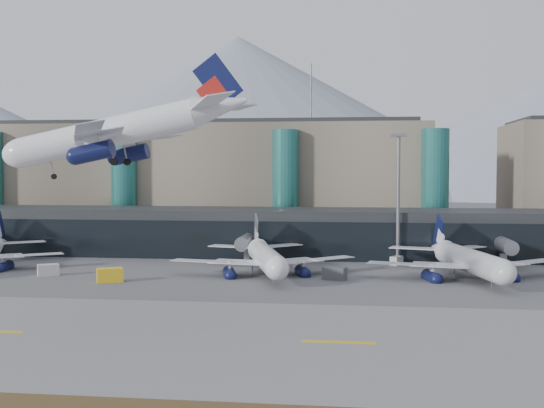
# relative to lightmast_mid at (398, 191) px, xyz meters

# --- Properties ---
(ground) EXTENTS (900.00, 900.00, 0.00)m
(ground) POSITION_rel_lightmast_mid_xyz_m (-30.00, -48.00, -14.42)
(ground) COLOR #515154
(ground) RESTS_ON ground
(runway_strip) EXTENTS (400.00, 40.00, 0.04)m
(runway_strip) POSITION_rel_lightmast_mid_xyz_m (-30.00, -63.00, -14.40)
(runway_strip) COLOR slate
(runway_strip) RESTS_ON ground
(runway_markings) EXTENTS (128.00, 1.00, 0.02)m
(runway_markings) POSITION_rel_lightmast_mid_xyz_m (-30.00, -63.00, -14.37)
(runway_markings) COLOR gold
(runway_markings) RESTS_ON ground
(concourse) EXTENTS (170.00, 27.00, 10.00)m
(concourse) POSITION_rel_lightmast_mid_xyz_m (-30.02, 9.73, -9.45)
(concourse) COLOR black
(concourse) RESTS_ON ground
(terminal_main) EXTENTS (130.00, 30.00, 31.00)m
(terminal_main) POSITION_rel_lightmast_mid_xyz_m (-55.00, 42.00, 1.03)
(terminal_main) COLOR gray
(terminal_main) RESTS_ON ground
(teal_towers) EXTENTS (116.40, 19.40, 46.00)m
(teal_towers) POSITION_rel_lightmast_mid_xyz_m (-44.99, 26.01, -0.41)
(teal_towers) COLOR #28716B
(teal_towers) RESTS_ON ground
(mountain_ridge) EXTENTS (910.00, 400.00, 110.00)m
(mountain_ridge) POSITION_rel_lightmast_mid_xyz_m (-14.03, 332.00, 31.33)
(mountain_ridge) COLOR gray
(mountain_ridge) RESTS_ON ground
(lightmast_mid) EXTENTS (3.00, 1.20, 25.60)m
(lightmast_mid) POSITION_rel_lightmast_mid_xyz_m (0.00, 0.00, 0.00)
(lightmast_mid) COLOR slate
(lightmast_mid) RESTS_ON ground
(hero_jet) EXTENTS (32.87, 33.95, 10.93)m
(hero_jet) POSITION_rel_lightmast_mid_xyz_m (-36.21, -53.45, 10.17)
(hero_jet) COLOR silver
(hero_jet) RESTS_ON ground
(jet_parked_mid) EXTENTS (33.68, 34.99, 11.23)m
(jet_parked_mid) POSITION_rel_lightmast_mid_xyz_m (-24.58, -15.63, -10.17)
(jet_parked_mid) COLOR silver
(jet_parked_mid) RESTS_ON ground
(jet_parked_right) EXTENTS (34.81, 35.67, 11.48)m
(jet_parked_right) POSITION_rel_lightmast_mid_xyz_m (10.17, -15.59, -10.08)
(jet_parked_right) COLOR silver
(jet_parked_right) RESTS_ON ground
(veh_a) EXTENTS (4.08, 3.54, 2.00)m
(veh_a) POSITION_rel_lightmast_mid_xyz_m (-61.73, -23.17, -13.42)
(veh_a) COLOR silver
(veh_a) RESTS_ON ground
(veh_c) EXTENTS (4.31, 3.15, 2.15)m
(veh_c) POSITION_rel_lightmast_mid_xyz_m (-11.77, -21.44, -13.34)
(veh_c) COLOR #45454A
(veh_c) RESTS_ON ground
(veh_d) EXTENTS (2.76, 3.28, 1.65)m
(veh_d) POSITION_rel_lightmast_mid_xyz_m (-0.32, -2.00, -13.59)
(veh_d) COLOR silver
(veh_d) RESTS_ON ground
(veh_g) EXTENTS (2.67, 2.97, 1.50)m
(veh_g) POSITION_rel_lightmast_mid_xyz_m (-18.81, -8.92, -13.67)
(veh_g) COLOR silver
(veh_g) RESTS_ON ground
(veh_h) EXTENTS (4.71, 3.75, 2.31)m
(veh_h) POSITION_rel_lightmast_mid_xyz_m (-48.61, -28.30, -13.27)
(veh_h) COLOR yellow
(veh_h) RESTS_ON ground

